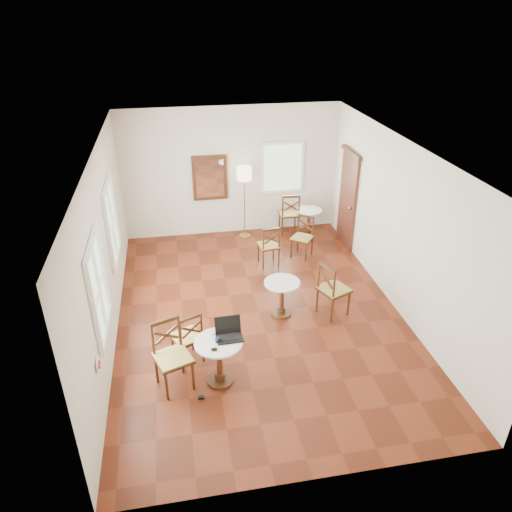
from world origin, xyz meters
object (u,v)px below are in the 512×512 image
Objects in this scene: cafe_table_near at (219,357)px; mouse at (214,349)px; chair_near_b at (172,356)px; water_glass at (213,332)px; chair_near_a at (187,337)px; chair_back_b at (303,237)px; cafe_table_mid at (282,294)px; navy_mug at (218,340)px; chair_mid_b at (333,289)px; chair_back_a at (289,213)px; laptop at (229,332)px; cafe_table_back at (309,219)px; chair_mid_a at (269,246)px; floor_lamp at (244,178)px; power_adapter at (201,398)px.

cafe_table_near is 0.35m from mouse.
chair_near_b is 10.52× the size of water_glass.
chair_back_b is (2.66, 3.06, -0.00)m from chair_near_a.
cafe_table_mid is at bearing 30.44° from mouse.
navy_mug is (0.07, 0.17, 0.02)m from mouse.
chair_back_a is at bearing -24.67° from chair_mid_b.
laptop is 0.38m from mouse.
chair_near_b is (-0.24, -0.50, 0.07)m from chair_near_a.
cafe_table_back is 0.48m from chair_back_a.
chair_mid_b reaches higher than cafe_table_back.
chair_mid_a is 3.49m from laptop.
chair_near_a is 9.32× the size of navy_mug.
chair_near_a is 1.01× the size of chair_back_b.
water_glass is at bearing 105.05° from cafe_table_near.
cafe_table_back is (2.66, 4.64, -0.06)m from cafe_table_near.
chair_back_b is (0.80, 0.26, 0.00)m from chair_mid_a.
floor_lamp reaches higher than laptop.
chair_back_b is 9.00× the size of water_glass.
laptop is at bearing 34.48° from cafe_table_near.
chair_mid_a reaches higher than navy_mug.
chair_near_b reaches higher than chair_near_a.
floor_lamp is 17.28× the size of navy_mug.
chair_mid_a is at bearing 66.87° from cafe_table_near.
chair_near_a is at bearing 127.05° from navy_mug.
chair_near_a reaches higher than chair_back_b.
chair_mid_b is (-0.50, -3.27, 0.13)m from cafe_table_back.
chair_mid_b is 3.43m from chair_back_a.
chair_mid_b is (2.59, 0.82, 0.06)m from chair_near_a.
power_adapter is (-0.26, -0.49, -0.77)m from water_glass.
chair_near_a is at bearing 49.57° from chair_mid_a.
cafe_table_near is 1.16× the size of cafe_table_back.
power_adapter is at bearing 73.47° from chair_near_a.
navy_mug is at bearing -103.53° from floor_lamp.
navy_mug is at bearing -77.87° from water_glass.
mouse is (-2.74, -4.81, 0.36)m from cafe_table_back.
power_adapter is (-0.31, -0.30, -0.44)m from cafe_table_near.
laptop is at bearing 69.29° from chair_back_a.
water_glass is at bearing 94.40° from chair_mid_b.
navy_mug is at bearing 59.83° from chair_mid_a.
navy_mug is at bearing -24.59° from chair_near_b.
floor_lamp is (-1.08, 0.00, 0.94)m from chair_back_a.
chair_back_a reaches higher than cafe_table_back.
chair_back_b is 4.69m from power_adapter.
chair_mid_b is at bearing -52.95° from chair_back_b.
chair_back_b is (-0.43, -1.02, 0.06)m from cafe_table_back.
chair_near_b is 0.66m from mouse.
chair_near_a is at bearing 127.71° from cafe_table_near.
chair_back_a is 5.12m from laptop.
chair_back_a is at bearing 65.04° from navy_mug.
chair_near_a is at bearing 135.67° from water_glass.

